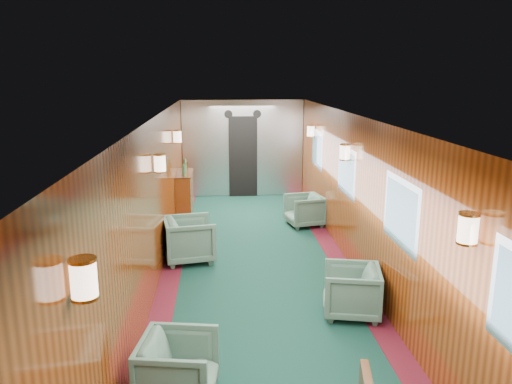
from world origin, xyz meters
TOP-DOWN VIEW (x-y plane):
  - room at (0.00, 0.00)m, footprint 12.00×12.10m
  - bulkhead at (0.00, 5.91)m, footprint 2.98×0.17m
  - windows_right at (1.49, 0.25)m, footprint 0.02×8.60m
  - wall_sconces at (0.00, 0.57)m, footprint 2.97×7.97m
  - credenza at (-1.34, 4.11)m, footprint 0.33×1.07m
  - armchair_left_near at (-0.99, -2.19)m, footprint 0.80×0.78m
  - armchair_left_far at (-1.09, 1.44)m, footprint 0.93×0.91m
  - armchair_right_near at (1.07, -0.62)m, footprint 0.83×0.82m
  - armchair_right_far at (1.11, 3.24)m, footprint 0.82×0.81m

SIDE VIEW (x-z plane):
  - armchair_right_far at x=1.11m, z-range 0.00..0.63m
  - armchair_left_near at x=-0.99m, z-range 0.00..0.64m
  - armchair_right_near at x=1.07m, z-range 0.00..0.64m
  - armchair_left_far at x=-1.09m, z-range 0.00..0.73m
  - credenza at x=-1.34m, z-range -0.13..1.10m
  - bulkhead at x=0.00m, z-range -0.01..2.38m
  - windows_right at x=1.49m, z-range 1.05..1.85m
  - room at x=0.00m, z-range 0.43..2.83m
  - wall_sconces at x=0.00m, z-range 1.66..1.91m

